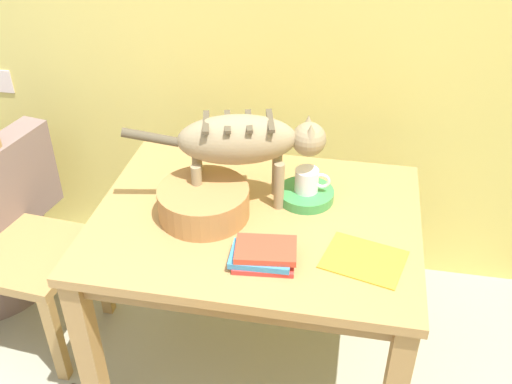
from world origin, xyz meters
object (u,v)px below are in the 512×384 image
Objects in this scene: dining_table at (256,237)px; wicker_basket at (204,202)px; coffee_mug at (308,180)px; wooden_chair_far at (18,248)px; saucer_bowl at (306,195)px; book_stack at (264,255)px; cat at (245,142)px; magazine at (364,260)px.

wicker_basket reaches higher than dining_table.
wooden_chair_far is (-1.10, -0.17, -0.34)m from coffee_mug.
book_stack is (-0.09, -0.37, 0.01)m from saucer_bowl.
coffee_mug reaches higher than dining_table.
cat is 0.27m from coffee_mug.
coffee_mug reaches higher than saucer_bowl.
saucer_bowl is 0.21× the size of wooden_chair_far.
dining_table is 0.27m from coffee_mug.
coffee_mug is at bearing 103.59° from wooden_chair_far.
coffee_mug reaches higher than book_stack.
coffee_mug is 0.52× the size of magazine.
dining_table is 8.92× the size of coffee_mug.
coffee_mug is (0.00, 0.00, 0.06)m from saucer_bowl.
wicker_basket is at bearing -62.35° from cat.
book_stack is at bearing -104.09° from coffee_mug.
coffee_mug is (0.16, 0.13, 0.17)m from dining_table.
coffee_mug is at bearing 139.90° from magazine.
book_stack is (0.12, -0.32, -0.21)m from cat.
dining_table is 0.23m from wicker_basket.
magazine is 0.78× the size of wicker_basket.
book_stack is (0.07, -0.23, 0.12)m from dining_table.
cat is at bearing 110.89° from book_stack.
cat is 3.32× the size of saucer_bowl.
magazine is at bearing -54.59° from coffee_mug.
saucer_bowl is (0.16, 0.13, 0.11)m from dining_table.
saucer_bowl is 0.95× the size of book_stack.
magazine is at bearing 45.94° from cat.
coffee_mug is (0.21, 0.05, -0.16)m from cat.
wicker_basket is (-0.18, -0.03, 0.15)m from dining_table.
cat reaches higher than magazine.
dining_table is at bearing 106.18° from book_stack.
cat is at bearing 122.63° from dining_table.
dining_table is 5.28× the size of book_stack.
magazine is at bearing -24.13° from dining_table.
book_stack is at bearing -153.36° from magazine.
saucer_bowl is at bearing 103.61° from wooden_chair_far.
cat is at bearing 102.39° from wooden_chair_far.
book_stack reaches higher than dining_table.
wooden_chair_far is at bearing -96.33° from cat.
wicker_basket is (-0.55, 0.14, 0.05)m from magazine.
saucer_bowl is 1.15m from wooden_chair_far.
book_stack is at bearing 7.21° from cat.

